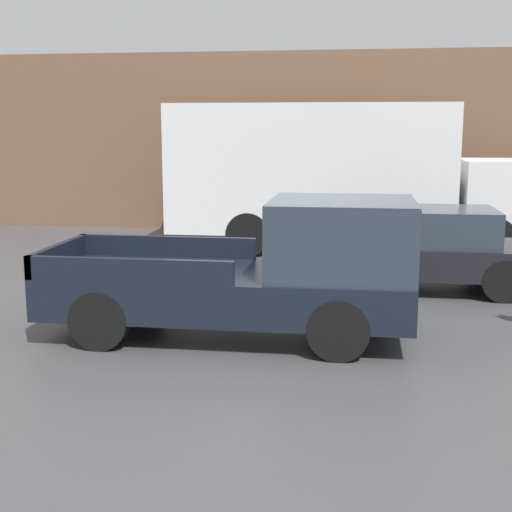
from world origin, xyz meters
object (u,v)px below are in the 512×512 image
Objects in this scene: delivery_truck at (337,173)px; newspaper_box at (302,215)px; pickup_truck at (265,273)px; car at (426,248)px.

newspaper_box is at bearing 110.38° from delivery_truck.
newspaper_box is at bearing 91.81° from pickup_truck.
pickup_truck reaches higher than car.
pickup_truck is 1.25× the size of car.
delivery_truck reaches higher than pickup_truck.
delivery_truck is at bearing 114.40° from car.
car is at bearing 53.73° from pickup_truck.
car is 7.54m from newspaper_box.
delivery_truck is 9.05× the size of newspaper_box.
delivery_truck is 3.42m from newspaper_box.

